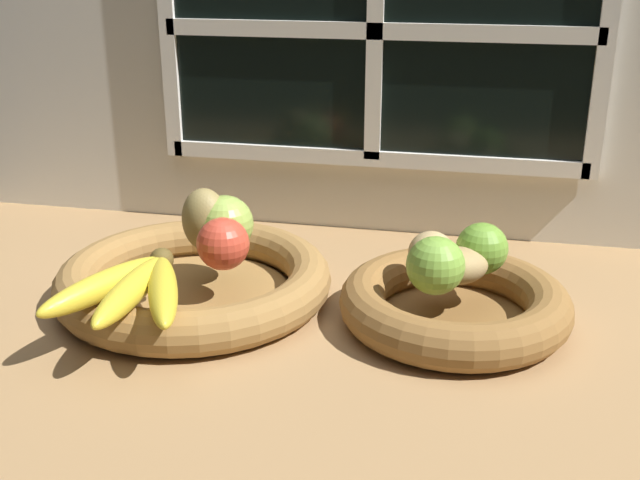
{
  "coord_description": "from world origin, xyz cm",
  "views": [
    {
      "loc": [
        16.32,
        -86.53,
        42.81
      ],
      "look_at": [
        -1.87,
        -1.83,
        9.45
      ],
      "focal_mm": 43.31,
      "sensor_mm": 36.0,
      "label": 1
    }
  ],
  "objects_px": {
    "fruit_bowl_left": "(194,281)",
    "fruit_bowl_right": "(454,304)",
    "apple_green_back": "(225,224)",
    "potato_oblong": "(431,252)",
    "lime_far": "(482,248)",
    "apple_red_right": "(223,244)",
    "potato_large": "(457,266)",
    "lime_near": "(435,266)",
    "banana_bunch_front": "(134,287)",
    "potato_back": "(474,255)",
    "pear_brown": "(205,220)"
  },
  "relations": [
    {
      "from": "fruit_bowl_left",
      "to": "fruit_bowl_right",
      "type": "xyz_separation_m",
      "value": [
        0.33,
        0.0,
        0.0
      ]
    },
    {
      "from": "apple_green_back",
      "to": "potato_oblong",
      "type": "distance_m",
      "value": 0.27
    },
    {
      "from": "apple_green_back",
      "to": "lime_far",
      "type": "bearing_deg",
      "value": -0.71
    },
    {
      "from": "apple_red_right",
      "to": "potato_large",
      "type": "height_order",
      "value": "apple_red_right"
    },
    {
      "from": "apple_green_back",
      "to": "lime_far",
      "type": "relative_size",
      "value": 1.18
    },
    {
      "from": "fruit_bowl_left",
      "to": "lime_near",
      "type": "distance_m",
      "value": 0.31
    },
    {
      "from": "potato_oblong",
      "to": "apple_green_back",
      "type": "bearing_deg",
      "value": 177.04
    },
    {
      "from": "fruit_bowl_left",
      "to": "fruit_bowl_right",
      "type": "relative_size",
      "value": 1.27
    },
    {
      "from": "banana_bunch_front",
      "to": "lime_far",
      "type": "bearing_deg",
      "value": 23.23
    },
    {
      "from": "apple_red_right",
      "to": "potato_back",
      "type": "relative_size",
      "value": 0.78
    },
    {
      "from": "potato_back",
      "to": "potato_oblong",
      "type": "distance_m",
      "value": 0.05
    },
    {
      "from": "fruit_bowl_left",
      "to": "potato_back",
      "type": "bearing_deg",
      "value": 6.52
    },
    {
      "from": "fruit_bowl_right",
      "to": "potato_oblong",
      "type": "relative_size",
      "value": 4.53
    },
    {
      "from": "apple_red_right",
      "to": "potato_back",
      "type": "xyz_separation_m",
      "value": [
        0.3,
        0.06,
        -0.01
      ]
    },
    {
      "from": "potato_back",
      "to": "potato_oblong",
      "type": "bearing_deg",
      "value": -164.05
    },
    {
      "from": "apple_red_right",
      "to": "pear_brown",
      "type": "distance_m",
      "value": 0.07
    },
    {
      "from": "potato_oblong",
      "to": "lime_far",
      "type": "distance_m",
      "value": 0.06
    },
    {
      "from": "fruit_bowl_right",
      "to": "lime_near",
      "type": "height_order",
      "value": "lime_near"
    },
    {
      "from": "lime_near",
      "to": "apple_green_back",
      "type": "bearing_deg",
      "value": 164.94
    },
    {
      "from": "lime_far",
      "to": "potato_large",
      "type": "bearing_deg",
      "value": -127.87
    },
    {
      "from": "apple_red_right",
      "to": "potato_large",
      "type": "bearing_deg",
      "value": 3.73
    },
    {
      "from": "banana_bunch_front",
      "to": "lime_far",
      "type": "height_order",
      "value": "lime_far"
    },
    {
      "from": "fruit_bowl_right",
      "to": "apple_red_right",
      "type": "xyz_separation_m",
      "value": [
        -0.28,
        -0.02,
        0.06
      ]
    },
    {
      "from": "fruit_bowl_right",
      "to": "potato_large",
      "type": "bearing_deg",
      "value": -90.0
    },
    {
      "from": "apple_green_back",
      "to": "banana_bunch_front",
      "type": "bearing_deg",
      "value": -107.31
    },
    {
      "from": "fruit_bowl_left",
      "to": "potato_oblong",
      "type": "height_order",
      "value": "potato_oblong"
    },
    {
      "from": "lime_near",
      "to": "pear_brown",
      "type": "bearing_deg",
      "value": 166.75
    },
    {
      "from": "apple_red_right",
      "to": "lime_near",
      "type": "bearing_deg",
      "value": -3.68
    },
    {
      "from": "fruit_bowl_left",
      "to": "lime_far",
      "type": "distance_m",
      "value": 0.36
    },
    {
      "from": "banana_bunch_front",
      "to": "potato_back",
      "type": "distance_m",
      "value": 0.4
    },
    {
      "from": "lime_near",
      "to": "potato_oblong",
      "type": "bearing_deg",
      "value": 98.65
    },
    {
      "from": "fruit_bowl_left",
      "to": "lime_far",
      "type": "bearing_deg",
      "value": 5.6
    },
    {
      "from": "pear_brown",
      "to": "lime_far",
      "type": "bearing_deg",
      "value": -0.14
    },
    {
      "from": "potato_oblong",
      "to": "lime_far",
      "type": "height_order",
      "value": "lime_far"
    },
    {
      "from": "fruit_bowl_right",
      "to": "apple_green_back",
      "type": "xyz_separation_m",
      "value": [
        -0.3,
        0.04,
        0.07
      ]
    },
    {
      "from": "lime_far",
      "to": "pear_brown",
      "type": "bearing_deg",
      "value": 179.86
    },
    {
      "from": "fruit_bowl_left",
      "to": "apple_green_back",
      "type": "relative_size",
      "value": 4.75
    },
    {
      "from": "potato_large",
      "to": "potato_back",
      "type": "bearing_deg",
      "value": 65.56
    },
    {
      "from": "apple_red_right",
      "to": "lime_far",
      "type": "bearing_deg",
      "value": 9.79
    },
    {
      "from": "fruit_bowl_right",
      "to": "potato_back",
      "type": "bearing_deg",
      "value": 65.56
    },
    {
      "from": "potato_large",
      "to": "lime_far",
      "type": "xyz_separation_m",
      "value": [
        0.03,
        0.03,
        0.01
      ]
    },
    {
      "from": "fruit_bowl_left",
      "to": "fruit_bowl_right",
      "type": "distance_m",
      "value": 0.33
    },
    {
      "from": "pear_brown",
      "to": "potato_back",
      "type": "relative_size",
      "value": 1.01
    },
    {
      "from": "pear_brown",
      "to": "lime_far",
      "type": "xyz_separation_m",
      "value": [
        0.35,
        -0.0,
        -0.01
      ]
    },
    {
      "from": "fruit_bowl_left",
      "to": "lime_far",
      "type": "relative_size",
      "value": 5.58
    },
    {
      "from": "fruit_bowl_left",
      "to": "banana_bunch_front",
      "type": "relative_size",
      "value": 1.79
    },
    {
      "from": "fruit_bowl_left",
      "to": "apple_red_right",
      "type": "bearing_deg",
      "value": -21.05
    },
    {
      "from": "fruit_bowl_left",
      "to": "lime_near",
      "type": "relative_size",
      "value": 5.22
    },
    {
      "from": "banana_bunch_front",
      "to": "potato_large",
      "type": "xyz_separation_m",
      "value": [
        0.35,
        0.13,
        0.0
      ]
    },
    {
      "from": "lime_far",
      "to": "lime_near",
      "type": "bearing_deg",
      "value": -125.84
    }
  ]
}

